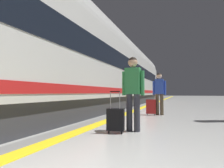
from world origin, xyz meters
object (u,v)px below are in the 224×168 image
object	(u,v)px
passenger_near	(133,88)
suitcase_near	(116,119)
high_speed_train	(53,48)
suitcase_mid	(151,107)
passenger_mid	(159,90)

from	to	relation	value
passenger_near	suitcase_near	bearing A→B (deg)	-134.80
passenger_near	suitcase_near	distance (m)	0.85
high_speed_train	suitcase_mid	world-z (taller)	high_speed_train
high_speed_train	suitcase_mid	distance (m)	4.38
suitcase_near	passenger_near	bearing A→B (deg)	45.20
passenger_near	suitcase_mid	xyz separation A→B (m)	(-0.10, 3.16, -0.68)
passenger_mid	high_speed_train	bearing A→B (deg)	-145.03
suitcase_mid	passenger_near	bearing A→B (deg)	-88.16
suitcase_near	suitcase_mid	xyz separation A→B (m)	(0.22, 3.48, 0.04)
high_speed_train	suitcase_mid	size ratio (longest dim) A/B	55.74
passenger_near	suitcase_near	size ratio (longest dim) A/B	1.87
passenger_mid	suitcase_mid	distance (m)	0.75
high_speed_train	passenger_mid	xyz separation A→B (m)	(3.42, 2.39, -1.51)
suitcase_near	suitcase_mid	distance (m)	3.49
high_speed_train	passenger_mid	world-z (taller)	high_speed_train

